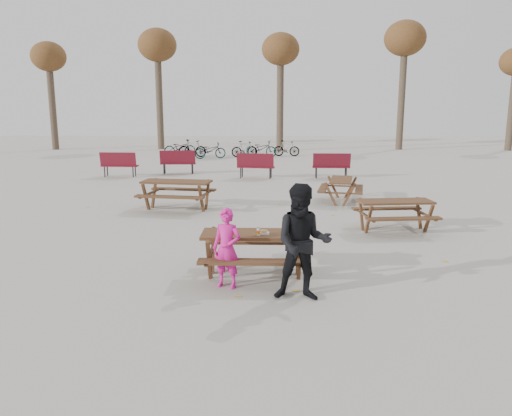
{
  "coord_description": "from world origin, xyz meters",
  "views": [
    {
      "loc": [
        0.22,
        -8.22,
        2.9
      ],
      "look_at": [
        0.0,
        1.0,
        1.0
      ],
      "focal_mm": 35.0,
      "sensor_mm": 36.0,
      "label": 1
    }
  ],
  "objects_px": {
    "child": "(227,248)",
    "picnic_table_north": "(177,195)",
    "picnic_table_far": "(341,190)",
    "adult": "(303,243)",
    "main_picnic_table": "(255,243)",
    "food_tray": "(264,233)",
    "soda_bottle": "(259,231)",
    "picnic_table_east": "(394,216)"
  },
  "relations": [
    {
      "from": "child",
      "to": "picnic_table_north",
      "type": "height_order",
      "value": "child"
    },
    {
      "from": "picnic_table_far",
      "to": "adult",
      "type": "bearing_deg",
      "value": 178.54
    },
    {
      "from": "main_picnic_table",
      "to": "food_tray",
      "type": "height_order",
      "value": "food_tray"
    },
    {
      "from": "soda_bottle",
      "to": "child",
      "type": "xyz_separation_m",
      "value": [
        -0.5,
        -0.36,
        -0.2
      ]
    },
    {
      "from": "main_picnic_table",
      "to": "picnic_table_east",
      "type": "height_order",
      "value": "main_picnic_table"
    },
    {
      "from": "child",
      "to": "picnic_table_east",
      "type": "height_order",
      "value": "child"
    },
    {
      "from": "adult",
      "to": "picnic_table_north",
      "type": "xyz_separation_m",
      "value": [
        -3.09,
        6.6,
        -0.48
      ]
    },
    {
      "from": "main_picnic_table",
      "to": "picnic_table_east",
      "type": "relative_size",
      "value": 1.06
    },
    {
      "from": "food_tray",
      "to": "adult",
      "type": "xyz_separation_m",
      "value": [
        0.59,
        -0.92,
        0.1
      ]
    },
    {
      "from": "main_picnic_table",
      "to": "adult",
      "type": "bearing_deg",
      "value": -53.78
    },
    {
      "from": "soda_bottle",
      "to": "picnic_table_north",
      "type": "distance_m",
      "value": 6.26
    },
    {
      "from": "soda_bottle",
      "to": "picnic_table_east",
      "type": "distance_m",
      "value": 4.66
    },
    {
      "from": "food_tray",
      "to": "picnic_table_north",
      "type": "distance_m",
      "value": 6.22
    },
    {
      "from": "main_picnic_table",
      "to": "child",
      "type": "relative_size",
      "value": 1.38
    },
    {
      "from": "picnic_table_east",
      "to": "picnic_table_north",
      "type": "bearing_deg",
      "value": 150.79
    },
    {
      "from": "main_picnic_table",
      "to": "picnic_table_far",
      "type": "xyz_separation_m",
      "value": [
        2.47,
        6.88,
        -0.24
      ]
    },
    {
      "from": "picnic_table_east",
      "to": "picnic_table_north",
      "type": "relative_size",
      "value": 0.89
    },
    {
      "from": "adult",
      "to": "child",
      "type": "bearing_deg",
      "value": 160.72
    },
    {
      "from": "soda_bottle",
      "to": "picnic_table_far",
      "type": "distance_m",
      "value": 7.47
    },
    {
      "from": "food_tray",
      "to": "picnic_table_far",
      "type": "distance_m",
      "value": 7.37
    },
    {
      "from": "picnic_table_east",
      "to": "picnic_table_north",
      "type": "distance_m",
      "value": 6.01
    },
    {
      "from": "adult",
      "to": "picnic_table_far",
      "type": "distance_m",
      "value": 8.11
    },
    {
      "from": "picnic_table_far",
      "to": "child",
      "type": "bearing_deg",
      "value": 169.44
    },
    {
      "from": "main_picnic_table",
      "to": "child",
      "type": "height_order",
      "value": "child"
    },
    {
      "from": "main_picnic_table",
      "to": "adult",
      "type": "height_order",
      "value": "adult"
    },
    {
      "from": "child",
      "to": "main_picnic_table",
      "type": "bearing_deg",
      "value": 69.35
    },
    {
      "from": "picnic_table_east",
      "to": "main_picnic_table",
      "type": "bearing_deg",
      "value": -140.88
    },
    {
      "from": "child",
      "to": "picnic_table_east",
      "type": "distance_m",
      "value": 5.24
    },
    {
      "from": "food_tray",
      "to": "child",
      "type": "relative_size",
      "value": 0.14
    },
    {
      "from": "child",
      "to": "picnic_table_far",
      "type": "relative_size",
      "value": 0.8
    },
    {
      "from": "main_picnic_table",
      "to": "child",
      "type": "bearing_deg",
      "value": -129.23
    },
    {
      "from": "picnic_table_east",
      "to": "picnic_table_far",
      "type": "height_order",
      "value": "picnic_table_east"
    },
    {
      "from": "picnic_table_east",
      "to": "picnic_table_far",
      "type": "distance_m",
      "value": 3.71
    },
    {
      "from": "soda_bottle",
      "to": "child",
      "type": "height_order",
      "value": "child"
    },
    {
      "from": "child",
      "to": "adult",
      "type": "distance_m",
      "value": 1.3
    },
    {
      "from": "soda_bottle",
      "to": "adult",
      "type": "xyz_separation_m",
      "value": [
        0.68,
        -0.85,
        0.04
      ]
    },
    {
      "from": "child",
      "to": "picnic_table_far",
      "type": "height_order",
      "value": "child"
    },
    {
      "from": "main_picnic_table",
      "to": "picnic_table_north",
      "type": "height_order",
      "value": "picnic_table_north"
    },
    {
      "from": "food_tray",
      "to": "picnic_table_far",
      "type": "bearing_deg",
      "value": 71.73
    },
    {
      "from": "child",
      "to": "picnic_table_far",
      "type": "distance_m",
      "value": 7.96
    },
    {
      "from": "picnic_table_north",
      "to": "child",
      "type": "bearing_deg",
      "value": -64.39
    },
    {
      "from": "food_tray",
      "to": "soda_bottle",
      "type": "relative_size",
      "value": 1.06
    }
  ]
}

